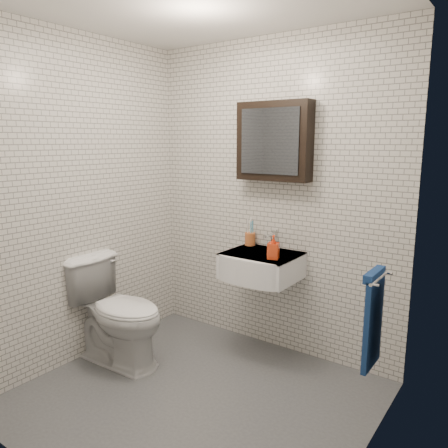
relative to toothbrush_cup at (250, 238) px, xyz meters
name	(u,v)px	position (x,y,z in m)	size (l,w,h in m)	color
ground	(195,397)	(0.16, -0.94, -0.90)	(2.20, 2.00, 0.01)	#4C4F53
room_shell	(192,180)	(0.16, -0.94, 0.56)	(2.22, 2.02, 2.51)	silver
washbasin	(259,266)	(0.21, -0.21, -0.15)	(0.55, 0.50, 0.20)	white
faucet	(272,241)	(0.21, -0.01, 0.01)	(0.06, 0.20, 0.15)	silver
mirror_cabinet	(274,141)	(0.21, -0.01, 0.79)	(0.60, 0.15, 0.60)	black
towel_rail	(373,315)	(1.21, -0.59, -0.18)	(0.09, 0.30, 0.58)	silver
toothbrush_cup	(250,238)	(0.00, 0.00, 0.00)	(0.11, 0.11, 0.23)	#C06230
soap_bottle	(273,247)	(0.37, -0.26, 0.03)	(0.08, 0.08, 0.18)	orange
toilet	(117,311)	(-0.64, -0.90, -0.49)	(0.46, 0.81, 0.83)	white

